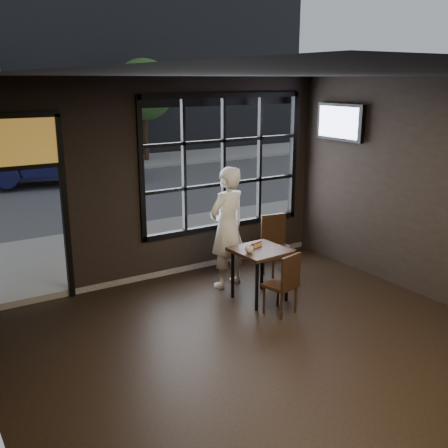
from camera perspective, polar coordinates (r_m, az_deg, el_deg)
floor at (r=6.12m, az=8.08°, el=-15.89°), size 6.00×7.00×0.02m
ceiling at (r=5.23m, az=9.46°, el=15.82°), size 6.00×7.00×0.02m
window_frame at (r=8.87m, az=-0.07°, el=6.71°), size 3.06×0.12×2.28m
stained_transom at (r=7.60m, az=-21.92°, el=8.29°), size 1.20×0.06×0.70m
cafe_table at (r=7.74m, az=3.90°, el=-5.47°), size 0.77×0.77×0.79m
chair_near at (r=7.31m, az=6.14°, el=-6.40°), size 0.47×0.47×0.89m
chair_window at (r=8.63m, az=5.93°, el=-2.49°), size 0.51×0.51×1.01m
man at (r=8.06m, az=0.36°, el=-0.41°), size 0.78×0.60×1.90m
hotdog at (r=7.71m, az=3.56°, el=-2.26°), size 0.21×0.13×0.06m
cup at (r=7.43m, az=2.77°, el=-2.79°), size 0.13×0.13×0.10m
tv at (r=9.14m, az=12.53°, el=10.77°), size 0.12×1.05×0.61m
navy_car at (r=16.91m, az=-17.80°, el=7.13°), size 5.07×2.57×1.60m
tree_right at (r=20.54m, az=-8.71°, el=14.23°), size 2.28×2.28×3.90m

